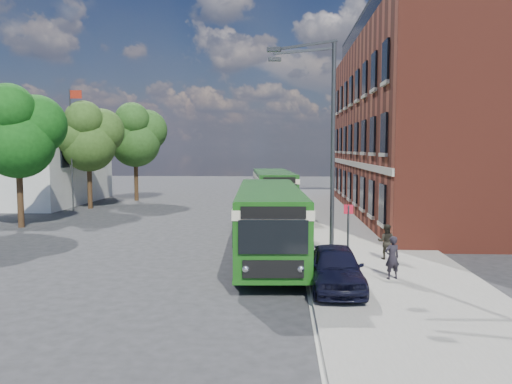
# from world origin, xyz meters

# --- Properties ---
(ground) EXTENTS (120.00, 120.00, 0.00)m
(ground) POSITION_xyz_m (0.00, 0.00, 0.00)
(ground) COLOR #29292B
(ground) RESTS_ON ground
(pavement) EXTENTS (6.00, 48.00, 0.15)m
(pavement) POSITION_xyz_m (7.00, 8.00, 0.07)
(pavement) COLOR gray
(pavement) RESTS_ON ground
(kerb_line) EXTENTS (0.12, 48.00, 0.01)m
(kerb_line) POSITION_xyz_m (3.95, 8.00, 0.01)
(kerb_line) COLOR beige
(kerb_line) RESTS_ON ground
(brick_office) EXTENTS (12.10, 26.00, 14.20)m
(brick_office) POSITION_xyz_m (14.00, 12.00, 6.97)
(brick_office) COLOR maroon
(brick_office) RESTS_ON ground
(white_building) EXTENTS (9.40, 13.40, 7.30)m
(white_building) POSITION_xyz_m (-18.00, 18.00, 3.66)
(white_building) COLOR silver
(white_building) RESTS_ON ground
(flagpole) EXTENTS (0.95, 0.10, 9.00)m
(flagpole) POSITION_xyz_m (-12.45, 13.00, 4.94)
(flagpole) COLOR #383B3D
(flagpole) RESTS_ON ground
(street_lamp) EXTENTS (2.96, 2.38, 9.00)m
(street_lamp) POSITION_xyz_m (4.84, -2.00, 4.79)
(street_lamp) COLOR #383B3D
(street_lamp) RESTS_ON ground
(bus_stop_sign) EXTENTS (0.35, 0.08, 2.52)m
(bus_stop_sign) POSITION_xyz_m (5.60, -4.20, 1.51)
(bus_stop_sign) COLOR #383B3D
(bus_stop_sign) RESTS_ON ground
(bus_front) EXTENTS (3.14, 11.73, 3.02)m
(bus_front) POSITION_xyz_m (2.52, -2.33, 1.83)
(bus_front) COLOR #195414
(bus_front) RESTS_ON ground
(bus_rear) EXTENTS (3.48, 10.33, 3.02)m
(bus_rear) POSITION_xyz_m (2.44, 12.54, 1.83)
(bus_rear) COLOR #1B4F19
(bus_rear) RESTS_ON ground
(parked_car) EXTENTS (1.68, 4.11, 1.39)m
(parked_car) POSITION_xyz_m (4.80, -7.32, 0.85)
(parked_car) COLOR black
(parked_car) RESTS_ON pavement
(pedestrian_a) EXTENTS (0.63, 0.52, 1.50)m
(pedestrian_a) POSITION_xyz_m (6.89, -5.98, 0.90)
(pedestrian_a) COLOR black
(pedestrian_a) RESTS_ON pavement
(pedestrian_b) EXTENTS (0.82, 0.72, 1.44)m
(pedestrian_b) POSITION_xyz_m (7.33, -2.86, 0.87)
(pedestrian_b) COLOR black
(pedestrian_b) RESTS_ON pavement
(tree_left) EXTENTS (4.92, 4.68, 8.31)m
(tree_left) POSITION_xyz_m (-12.25, 5.17, 5.64)
(tree_left) COLOR #342112
(tree_left) RESTS_ON ground
(tree_mid) EXTENTS (4.88, 4.64, 8.23)m
(tree_mid) POSITION_xyz_m (-11.76, 14.55, 5.59)
(tree_mid) COLOR #342112
(tree_mid) RESTS_ON ground
(tree_right) EXTENTS (5.11, 4.86, 8.63)m
(tree_right) POSITION_xyz_m (-9.88, 20.51, 5.86)
(tree_right) COLOR #342112
(tree_right) RESTS_ON ground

